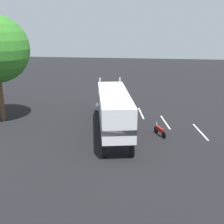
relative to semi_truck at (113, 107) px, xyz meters
The scene contains 7 objects.
ground_plane 6.31m from the semi_truck, 10.11° to the left, with size 120.00×120.00×0.00m, color black.
lane_stripe_near 7.35m from the semi_truck, 21.10° to the right, with size 4.40×0.16×0.01m, color silver.
lane_stripe_mid 6.79m from the semi_truck, 55.55° to the right, with size 4.40×0.16×0.01m, color silver.
lane_stripe_far 8.92m from the semi_truck, 82.31° to the right, with size 4.40×0.16×0.01m, color silver.
semi_truck is the anchor object (origin of this frame).
person_bystander 2.64m from the semi_truck, 72.53° to the right, with size 0.37×0.47×1.63m.
motorcycle 4.97m from the semi_truck, 94.79° to the right, with size 1.91×1.08×1.12m.
Camera 1 is at (-30.68, -4.47, 9.85)m, focal length 44.22 mm.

